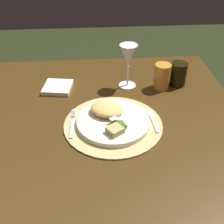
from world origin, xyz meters
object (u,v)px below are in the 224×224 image
at_px(napkin, 58,87).
at_px(dark_tumbler, 178,74).
at_px(fork, 72,125).
at_px(dining_table, 93,145).
at_px(dinner_plate, 113,122).
at_px(spoon, 152,117).
at_px(amber_tumbler, 162,76).
at_px(wine_glass, 128,57).

xyz_separation_m(napkin, dark_tumbler, (0.50, 0.00, 0.04)).
bearing_deg(napkin, dark_tumbler, 0.11).
bearing_deg(fork, dark_tumbler, 30.24).
distance_m(dining_table, dinner_plate, 0.18).
distance_m(dinner_plate, spoon, 0.14).
bearing_deg(spoon, amber_tumbler, 69.28).
bearing_deg(dining_table, spoon, -8.26).
xyz_separation_m(wine_glass, amber_tumbler, (0.14, -0.03, -0.08)).
bearing_deg(dining_table, fork, -142.27).
distance_m(dining_table, dark_tumbler, 0.46).
relative_size(fork, amber_tumbler, 1.50).
distance_m(fork, napkin, 0.26).
bearing_deg(dinner_plate, amber_tumbler, 46.96).
relative_size(dinner_plate, dark_tumbler, 2.53).
height_order(dining_table, amber_tumbler, amber_tumbler).
height_order(fork, dark_tumbler, dark_tumbler).
distance_m(wine_glass, amber_tumbler, 0.16).
distance_m(fork, amber_tumbler, 0.43).
relative_size(wine_glass, amber_tumbler, 1.72).
bearing_deg(spoon, dining_table, 171.74).
bearing_deg(wine_glass, fork, -130.58).
xyz_separation_m(dining_table, amber_tumbler, (0.29, 0.18, 0.19)).
distance_m(spoon, napkin, 0.42).
bearing_deg(dinner_plate, dining_table, 143.44).
bearing_deg(dark_tumbler, amber_tumbler, -164.22).
relative_size(dinner_plate, wine_glass, 1.38).
height_order(dinner_plate, dark_tumbler, dark_tumbler).
relative_size(fork, wine_glass, 0.87).
distance_m(fork, wine_glass, 0.36).
relative_size(spoon, napkin, 1.15).
distance_m(dining_table, fork, 0.17).
relative_size(napkin, dark_tumbler, 1.13).
xyz_separation_m(fork, napkin, (-0.07, 0.25, 0.00)).
distance_m(napkin, wine_glass, 0.32).
bearing_deg(amber_tumbler, spoon, -110.72).
bearing_deg(dinner_plate, dark_tumbler, 41.13).
height_order(dining_table, wine_glass, wine_glass).
height_order(napkin, dark_tumbler, dark_tumbler).
xyz_separation_m(spoon, amber_tumbler, (0.08, 0.21, 0.04)).
bearing_deg(amber_tumbler, dinner_plate, -133.04).
height_order(napkin, amber_tumbler, amber_tumbler).
bearing_deg(fork, dining_table, 37.73).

